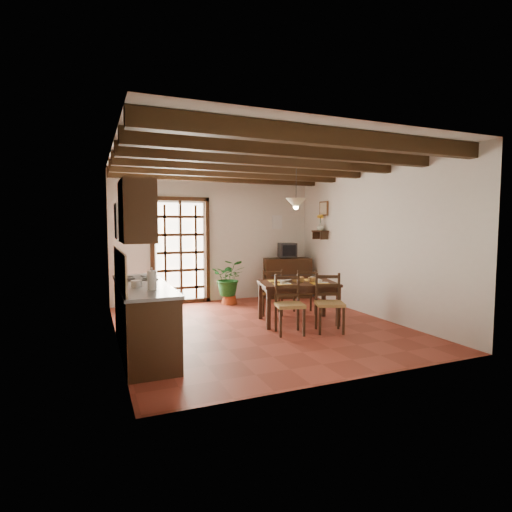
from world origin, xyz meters
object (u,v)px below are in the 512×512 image
potted_plant (229,278)px  kitchen_counter (143,317)px  chair_far_right (305,300)px  chair_far_left (272,300)px  dining_table (298,287)px  chair_near_left (289,315)px  pendant_lamp (296,203)px  chair_near_right (329,314)px  sideboard (287,278)px  crt_tv (287,250)px

potted_plant → kitchen_counter: bearing=-129.0°
chair_far_right → potted_plant: potted_plant is taller
kitchen_counter → chair_far_left: 2.84m
dining_table → chair_far_left: chair_far_left is taller
chair_near_left → chair_far_left: (0.29, 1.30, -0.02)m
pendant_lamp → potted_plant: bearing=107.2°
chair_near_right → chair_far_left: 1.48m
chair_near_left → chair_far_left: bearing=90.5°
chair_far_left → pendant_lamp: size_ratio=1.03×
chair_far_left → chair_far_right: chair_far_left is taller
dining_table → chair_far_left: 0.82m
chair_near_right → chair_far_left: size_ratio=1.06×
kitchen_counter → pendant_lamp: size_ratio=2.66×
chair_far_left → kitchen_counter: bearing=43.7°
sideboard → pendant_lamp: bearing=-99.6°
chair_far_right → crt_tv: size_ratio=1.90×
potted_plant → pendant_lamp: pendant_lamp is taller
chair_far_left → chair_far_right: (0.63, -0.14, -0.01)m
chair_near_right → pendant_lamp: bearing=123.1°
chair_far_right → potted_plant: (-1.05, 1.41, 0.30)m
chair_far_right → sideboard: size_ratio=0.79×
dining_table → sideboard: sideboard is taller
chair_near_right → kitchen_counter: bearing=-161.2°
potted_plant → dining_table: bearing=-73.6°
crt_tv → potted_plant: size_ratio=0.22×
sideboard → potted_plant: bearing=-157.0°
chair_near_right → potted_plant: 2.82m
chair_far_right → crt_tv: crt_tv is taller
chair_far_left → crt_tv: size_ratio=1.95×
dining_table → crt_tv: (0.92, 2.22, 0.49)m
kitchen_counter → potted_plant: size_ratio=1.11×
chair_near_left → kitchen_counter: bearing=-166.2°
chair_near_right → dining_table: bearing=124.7°
kitchen_counter → pendant_lamp: pendant_lamp is taller
dining_table → chair_far_right: size_ratio=1.71×
dining_table → potted_plant: potted_plant is taller
kitchen_counter → chair_near_left: (2.21, 0.02, -0.19)m
dining_table → pendant_lamp: (-0.00, 0.10, 1.46)m
dining_table → chair_near_right: 0.81m
crt_tv → potted_plant: 1.62m
sideboard → crt_tv: bearing=-76.1°
crt_tv → pendant_lamp: 2.51m
chair_near_right → chair_far_right: chair_near_right is taller
sideboard → potted_plant: 1.53m
kitchen_counter → sideboard: bearing=38.1°
dining_table → sideboard: 2.41m
crt_tv → chair_far_left: bearing=-114.1°
chair_far_right → sideboard: 1.72m
chair_near_left → potted_plant: bearing=105.8°
pendant_lamp → chair_far_right: bearing=45.9°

